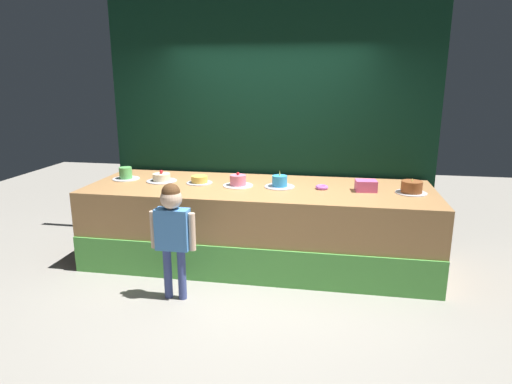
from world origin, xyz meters
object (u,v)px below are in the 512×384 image
(donut, at_px, (322,187))
(cake_center_left, at_px, (199,180))
(cake_left, at_px, (162,178))
(cake_far_left, at_px, (126,174))
(cake_far_right, at_px, (412,188))
(cake_center_right, at_px, (238,181))
(cake_right, at_px, (280,182))
(pink_box, at_px, (366,186))
(child_figure, at_px, (172,226))

(donut, height_order, cake_center_left, cake_center_left)
(cake_left, bearing_deg, cake_far_left, 175.82)
(cake_left, xyz_separation_m, cake_far_right, (2.82, -0.07, 0.02))
(cake_center_right, distance_m, cake_right, 0.47)
(pink_box, bearing_deg, cake_center_right, -179.54)
(cake_center_left, bearing_deg, cake_right, -1.30)
(donut, bearing_deg, cake_center_left, 178.77)
(child_figure, bearing_deg, cake_far_right, 24.36)
(donut, height_order, cake_right, cake_right)
(donut, bearing_deg, cake_far_left, 178.03)
(pink_box, relative_size, cake_far_right, 0.68)
(cake_far_right, bearing_deg, cake_left, 178.58)
(cake_left, bearing_deg, donut, -1.42)
(child_figure, height_order, cake_right, child_figure)
(cake_center_left, bearing_deg, donut, -1.23)
(child_figure, relative_size, cake_far_right, 3.50)
(donut, xyz_separation_m, cake_center_right, (-0.94, -0.02, 0.03))
(cake_left, bearing_deg, pink_box, -1.41)
(cake_far_left, relative_size, cake_center_right, 0.94)
(cake_far_left, relative_size, cake_right, 0.95)
(cake_left, relative_size, cake_center_right, 1.04)
(cake_center_left, xyz_separation_m, cake_far_right, (2.35, -0.05, 0.02))
(pink_box, xyz_separation_m, cake_right, (-0.94, 0.02, -0.01))
(donut, relative_size, cake_right, 0.41)
(pink_box, bearing_deg, donut, 178.65)
(donut, relative_size, cake_far_right, 0.42)
(pink_box, distance_m, donut, 0.47)
(child_figure, bearing_deg, pink_box, 29.98)
(pink_box, relative_size, cake_center_right, 0.65)
(cake_left, bearing_deg, cake_center_right, -4.20)
(donut, distance_m, cake_far_left, 2.36)
(cake_center_right, bearing_deg, cake_left, 175.80)
(pink_box, relative_size, cake_right, 0.65)
(cake_center_right, bearing_deg, cake_far_right, -0.02)
(donut, relative_size, cake_center_right, 0.41)
(cake_far_left, relative_size, cake_far_right, 0.98)
(cake_center_left, distance_m, cake_right, 0.94)
(cake_far_right, bearing_deg, cake_far_left, 178.19)
(cake_left, bearing_deg, cake_center_left, -1.99)
(child_figure, xyz_separation_m, cake_right, (0.87, 1.07, 0.21))
(donut, height_order, cake_left, cake_left)
(cake_right, bearing_deg, cake_far_right, -1.30)
(child_figure, distance_m, pink_box, 2.11)
(cake_right, bearing_deg, donut, -1.09)
(cake_center_left, bearing_deg, cake_far_right, -1.30)
(child_figure, xyz_separation_m, donut, (1.34, 1.06, 0.17))
(cake_far_left, height_order, cake_center_left, cake_far_left)
(pink_box, relative_size, cake_center_left, 0.74)
(cake_far_left, distance_m, cake_right, 1.88)
(cake_far_left, distance_m, cake_center_right, 1.42)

